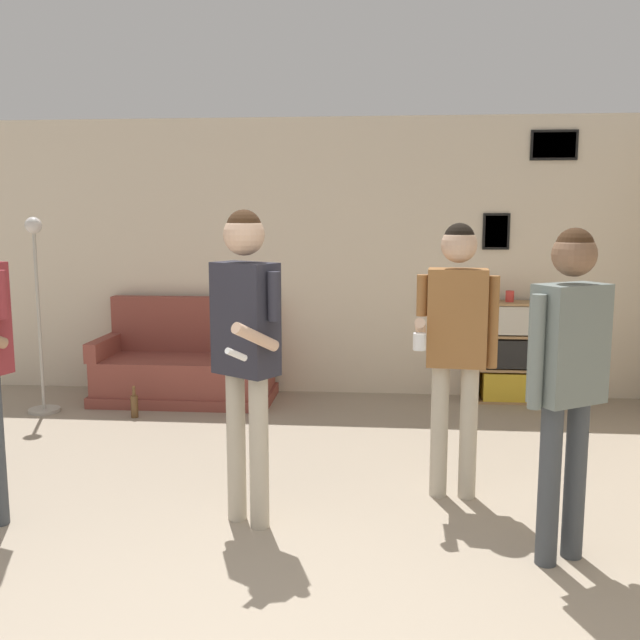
{
  "coord_description": "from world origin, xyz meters",
  "views": [
    {
      "loc": [
        0.6,
        -2.39,
        1.79
      ],
      "look_at": [
        0.18,
        2.3,
        1.08
      ],
      "focal_mm": 40.0,
      "sensor_mm": 36.0,
      "label": 1
    }
  ],
  "objects_px": {
    "drinking_cup": "(510,296)",
    "person_spectator_near_bookshelf": "(569,360)",
    "person_player_foreground_center": "(245,332)",
    "couch": "(187,367)",
    "floor_lamp": "(38,310)",
    "bottle_on_floor": "(134,405)",
    "bookshelf": "(518,352)",
    "person_watcher_holding_cup": "(457,331)"
  },
  "relations": [
    {
      "from": "person_spectator_near_bookshelf",
      "to": "couch",
      "type": "bearing_deg",
      "value": 132.99
    },
    {
      "from": "person_spectator_near_bookshelf",
      "to": "drinking_cup",
      "type": "bearing_deg",
      "value": 85.39
    },
    {
      "from": "person_watcher_holding_cup",
      "to": "person_spectator_near_bookshelf",
      "type": "height_order",
      "value": "person_watcher_holding_cup"
    },
    {
      "from": "person_spectator_near_bookshelf",
      "to": "bottle_on_floor",
      "type": "distance_m",
      "value": 4.0
    },
    {
      "from": "floor_lamp",
      "to": "person_player_foreground_center",
      "type": "relative_size",
      "value": 0.97
    },
    {
      "from": "bottle_on_floor",
      "to": "drinking_cup",
      "type": "distance_m",
      "value": 3.59
    },
    {
      "from": "floor_lamp",
      "to": "person_spectator_near_bookshelf",
      "type": "relative_size",
      "value": 1.02
    },
    {
      "from": "bookshelf",
      "to": "drinking_cup",
      "type": "bearing_deg",
      "value": 179.95
    },
    {
      "from": "person_player_foreground_center",
      "to": "bottle_on_floor",
      "type": "xyz_separation_m",
      "value": [
        -1.41,
        2.05,
        -1.02
      ]
    },
    {
      "from": "floor_lamp",
      "to": "person_spectator_near_bookshelf",
      "type": "height_order",
      "value": "floor_lamp"
    },
    {
      "from": "person_spectator_near_bookshelf",
      "to": "person_player_foreground_center",
      "type": "bearing_deg",
      "value": 170.08
    },
    {
      "from": "couch",
      "to": "bottle_on_floor",
      "type": "xyz_separation_m",
      "value": [
        -0.29,
        -0.67,
        -0.2
      ]
    },
    {
      "from": "drinking_cup",
      "to": "person_player_foreground_center",
      "type": "bearing_deg",
      "value": -123.89
    },
    {
      "from": "person_player_foreground_center",
      "to": "drinking_cup",
      "type": "bearing_deg",
      "value": 56.11
    },
    {
      "from": "couch",
      "to": "bookshelf",
      "type": "relative_size",
      "value": 1.76
    },
    {
      "from": "floor_lamp",
      "to": "person_watcher_holding_cup",
      "type": "height_order",
      "value": "floor_lamp"
    },
    {
      "from": "bookshelf",
      "to": "bottle_on_floor",
      "type": "xyz_separation_m",
      "value": [
        -3.46,
        -0.86,
        -0.37
      ]
    },
    {
      "from": "floor_lamp",
      "to": "person_player_foreground_center",
      "type": "xyz_separation_m",
      "value": [
        2.29,
        -2.15,
        0.2
      ]
    },
    {
      "from": "couch",
      "to": "person_watcher_holding_cup",
      "type": "distance_m",
      "value": 3.31
    },
    {
      "from": "floor_lamp",
      "to": "person_watcher_holding_cup",
      "type": "bearing_deg",
      "value": -25.11
    },
    {
      "from": "bookshelf",
      "to": "person_spectator_near_bookshelf",
      "type": "bearing_deg",
      "value": -96.3
    },
    {
      "from": "person_player_foreground_center",
      "to": "couch",
      "type": "bearing_deg",
      "value": 112.32
    },
    {
      "from": "couch",
      "to": "bookshelf",
      "type": "bearing_deg",
      "value": 3.42
    },
    {
      "from": "bookshelf",
      "to": "person_spectator_near_bookshelf",
      "type": "relative_size",
      "value": 0.56
    },
    {
      "from": "person_spectator_near_bookshelf",
      "to": "person_watcher_holding_cup",
      "type": "bearing_deg",
      "value": 120.61
    },
    {
      "from": "bookshelf",
      "to": "bottle_on_floor",
      "type": "bearing_deg",
      "value": -166.03
    },
    {
      "from": "person_watcher_holding_cup",
      "to": "drinking_cup",
      "type": "relative_size",
      "value": 16.69
    },
    {
      "from": "floor_lamp",
      "to": "person_spectator_near_bookshelf",
      "type": "xyz_separation_m",
      "value": [
        3.99,
        -2.45,
        0.13
      ]
    },
    {
      "from": "drinking_cup",
      "to": "person_spectator_near_bookshelf",
      "type": "bearing_deg",
      "value": -94.61
    },
    {
      "from": "person_player_foreground_center",
      "to": "drinking_cup",
      "type": "height_order",
      "value": "person_player_foreground_center"
    },
    {
      "from": "person_player_foreground_center",
      "to": "bottle_on_floor",
      "type": "relative_size",
      "value": 6.43
    },
    {
      "from": "floor_lamp",
      "to": "bottle_on_floor",
      "type": "bearing_deg",
      "value": -6.57
    },
    {
      "from": "bottle_on_floor",
      "to": "floor_lamp",
      "type": "bearing_deg",
      "value": 173.43
    },
    {
      "from": "couch",
      "to": "floor_lamp",
      "type": "height_order",
      "value": "floor_lamp"
    },
    {
      "from": "couch",
      "to": "person_watcher_holding_cup",
      "type": "relative_size",
      "value": 0.98
    },
    {
      "from": "person_spectator_near_bookshelf",
      "to": "bottle_on_floor",
      "type": "height_order",
      "value": "person_spectator_near_bookshelf"
    },
    {
      "from": "couch",
      "to": "bottle_on_floor",
      "type": "height_order",
      "value": "couch"
    },
    {
      "from": "floor_lamp",
      "to": "person_watcher_holding_cup",
      "type": "relative_size",
      "value": 1.01
    },
    {
      "from": "bookshelf",
      "to": "person_watcher_holding_cup",
      "type": "bearing_deg",
      "value": -109.02
    },
    {
      "from": "person_player_foreground_center",
      "to": "drinking_cup",
      "type": "relative_size",
      "value": 17.44
    },
    {
      "from": "person_watcher_holding_cup",
      "to": "person_spectator_near_bookshelf",
      "type": "relative_size",
      "value": 1.01
    },
    {
      "from": "person_watcher_holding_cup",
      "to": "drinking_cup",
      "type": "height_order",
      "value": "person_watcher_holding_cup"
    }
  ]
}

